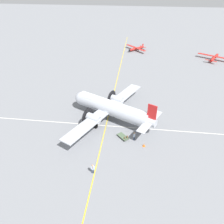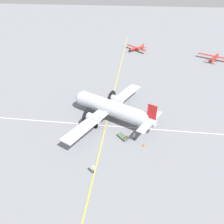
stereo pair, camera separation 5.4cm
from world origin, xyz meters
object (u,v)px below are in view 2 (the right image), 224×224
(baggage_cart, at_px, (123,137))
(traffic_cone, at_px, (144,145))
(suitcase_upright_spare, at_px, (127,138))
(airliner_main, at_px, (110,108))
(suitcase_near_door, at_px, (125,139))
(light_aircraft_taxiing, at_px, (215,58))
(crew_foreground, at_px, (92,168))
(passenger_boarding, at_px, (134,135))
(light_aircraft_distant, at_px, (136,48))

(baggage_cart, distance_m, traffic_cone, 3.97)
(suitcase_upright_spare, bearing_deg, airliner_main, 33.46)
(suitcase_near_door, relative_size, light_aircraft_taxiing, 0.06)
(airliner_main, xyz_separation_m, crew_foreground, (-13.66, 0.69, -1.53))
(passenger_boarding, distance_m, suitcase_near_door, 1.74)
(baggage_cart, distance_m, light_aircraft_taxiing, 48.73)
(crew_foreground, relative_size, traffic_cone, 3.08)
(crew_foreground, bearing_deg, traffic_cone, -137.82)
(suitcase_upright_spare, xyz_separation_m, traffic_cone, (-1.48, -2.83, -0.05))
(baggage_cart, bearing_deg, traffic_cone, -158.62)
(suitcase_near_door, xyz_separation_m, light_aircraft_distant, (48.31, -0.41, 0.50))
(airliner_main, bearing_deg, crew_foreground, 113.46)
(passenger_boarding, bearing_deg, light_aircraft_taxiing, -9.94)
(baggage_cart, height_order, light_aircraft_taxiing, light_aircraft_taxiing)
(baggage_cart, bearing_deg, suitcase_near_door, 171.53)
(passenger_boarding, bearing_deg, suitcase_upright_spare, 104.17)
(suitcase_upright_spare, xyz_separation_m, light_aircraft_distant, (48.06, 0.02, 0.48))
(airliner_main, xyz_separation_m, suitcase_upright_spare, (-5.62, -3.71, -2.27))
(passenger_boarding, xyz_separation_m, light_aircraft_taxiing, (41.76, -23.74, -0.17))
(baggage_cart, height_order, light_aircraft_distant, light_aircraft_distant)
(passenger_boarding, height_order, suitcase_upright_spare, passenger_boarding)
(traffic_cone, bearing_deg, suitcase_upright_spare, 62.42)
(light_aircraft_distant, relative_size, traffic_cone, 13.32)
(passenger_boarding, bearing_deg, baggage_cart, 99.83)
(light_aircraft_distant, xyz_separation_m, light_aircraft_taxiing, (-6.41, -24.91, 0.05))
(crew_foreground, height_order, suitcase_upright_spare, crew_foreground)
(traffic_cone, bearing_deg, airliner_main, 42.67)
(light_aircraft_taxiing, bearing_deg, airliner_main, 171.07)
(suitcase_near_door, relative_size, traffic_cone, 1.09)
(light_aircraft_distant, bearing_deg, light_aircraft_taxiing, 121.45)
(suitcase_near_door, height_order, traffic_cone, suitcase_near_door)
(baggage_cart, xyz_separation_m, light_aircraft_distant, (47.84, -0.74, 0.51))
(light_aircraft_taxiing, xyz_separation_m, traffic_cone, (-43.13, 22.07, -0.58))
(passenger_boarding, distance_m, suitcase_upright_spare, 1.35)
(baggage_cart, distance_m, light_aircraft_distant, 47.84)
(suitcase_upright_spare, distance_m, light_aircraft_distant, 48.06)
(light_aircraft_distant, bearing_deg, suitcase_upright_spare, 45.90)
(baggage_cart, relative_size, light_aircraft_distant, 0.32)
(crew_foreground, relative_size, passenger_boarding, 1.05)
(airliner_main, relative_size, suitcase_upright_spare, 33.86)
(traffic_cone, bearing_deg, baggage_cart, 64.67)
(suitcase_upright_spare, bearing_deg, passenger_boarding, -95.51)
(crew_foreground, bearing_deg, passenger_boarding, -125.08)
(passenger_boarding, xyz_separation_m, suitcase_upright_spare, (0.11, 1.15, -0.70))
(airliner_main, height_order, light_aircraft_distant, airliner_main)
(light_aircraft_taxiing, bearing_deg, baggage_cart, 177.75)
(airliner_main, bearing_deg, light_aircraft_taxiing, -102.07)
(airliner_main, relative_size, crew_foreground, 12.78)
(airliner_main, relative_size, suitcase_near_door, 36.21)
(airliner_main, height_order, baggage_cart, airliner_main)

